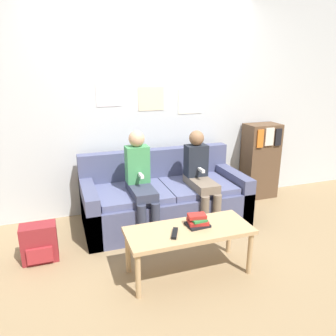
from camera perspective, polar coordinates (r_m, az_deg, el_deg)
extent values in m
plane|color=#937A56|center=(3.45, 2.21, -12.84)|extent=(10.00, 10.00, 0.00)
cube|color=silver|center=(4.00, -3.09, 11.10)|extent=(8.00, 0.06, 2.60)
cube|color=silver|center=(3.84, -10.36, 12.49)|extent=(0.27, 0.00, 0.27)
cube|color=beige|center=(3.96, -2.97, 11.93)|extent=(0.31, 0.00, 0.28)
cube|color=white|center=(4.13, 3.88, 11.47)|extent=(0.32, 0.00, 0.30)
cube|color=#4C5175|center=(3.78, -0.50, -6.75)|extent=(1.82, 0.84, 0.38)
cube|color=#4C5175|center=(3.95, -2.12, 0.44)|extent=(1.82, 0.14, 0.41)
cube|color=#4C5175|center=(3.59, -13.46, -7.18)|extent=(0.14, 0.84, 0.54)
cube|color=#4C5175|center=(4.07, 10.84, -4.03)|extent=(0.14, 0.84, 0.54)
cube|color=slate|center=(3.56, -6.16, -4.43)|extent=(0.75, 0.68, 0.07)
cube|color=slate|center=(3.79, 5.14, -3.04)|extent=(0.75, 0.68, 0.07)
cube|color=tan|center=(2.81, 3.70, -10.84)|extent=(1.07, 0.44, 0.04)
cylinder|color=tan|center=(2.65, -5.24, -18.26)|extent=(0.04, 0.04, 0.39)
cylinder|color=tan|center=(2.99, 14.07, -14.21)|extent=(0.04, 0.04, 0.39)
cylinder|color=tan|center=(2.94, -7.00, -14.32)|extent=(0.04, 0.04, 0.39)
cylinder|color=tan|center=(3.25, 10.59, -11.20)|extent=(0.04, 0.04, 0.39)
cylinder|color=#33384C|center=(3.28, -4.55, -10.07)|extent=(0.09, 0.09, 0.45)
cylinder|color=#33384C|center=(3.31, -2.17, -9.73)|extent=(0.09, 0.09, 0.45)
cube|color=#33384C|center=(3.42, -4.65, -3.91)|extent=(0.23, 0.52, 0.09)
cube|color=#429356|center=(3.48, -5.37, 0.64)|extent=(0.24, 0.16, 0.39)
sphere|color=tan|center=(3.41, -5.50, 5.09)|extent=(0.17, 0.17, 0.17)
cube|color=white|center=(3.36, -4.72, -1.33)|extent=(0.03, 0.12, 0.03)
cylinder|color=#756656|center=(3.49, 6.39, -8.37)|extent=(0.09, 0.09, 0.45)
cylinder|color=#756656|center=(3.54, 8.46, -8.01)|extent=(0.09, 0.09, 0.45)
cube|color=#756656|center=(3.63, 5.75, -2.65)|extent=(0.23, 0.52, 0.09)
cube|color=#1E232D|center=(3.69, 4.89, 1.33)|extent=(0.24, 0.16, 0.35)
sphere|color=#8C6647|center=(3.63, 5.00, 5.22)|extent=(0.17, 0.17, 0.17)
cube|color=white|center=(3.58, 5.83, -0.38)|extent=(0.03, 0.12, 0.03)
cube|color=black|center=(2.71, 1.18, -11.29)|extent=(0.11, 0.17, 0.02)
cube|color=black|center=(2.85, 5.16, -9.80)|extent=(0.20, 0.16, 0.02)
cube|color=red|center=(2.85, 5.18, -9.24)|extent=(0.19, 0.17, 0.03)
cube|color=#2D8442|center=(2.83, 5.28, -8.87)|extent=(0.13, 0.12, 0.02)
cube|color=red|center=(2.82, 5.06, -8.34)|extent=(0.16, 0.12, 0.03)
cube|color=brown|center=(4.60, 15.71, 1.19)|extent=(0.45, 0.30, 1.01)
cube|color=orange|center=(4.32, 15.77, 4.93)|extent=(0.09, 0.02, 0.23)
cube|color=silver|center=(4.40, 17.25, 5.21)|extent=(0.12, 0.02, 0.23)
cube|color=black|center=(4.48, 18.65, 5.11)|extent=(0.09, 0.02, 0.22)
cube|color=maroon|center=(3.30, -21.49, -12.01)|extent=(0.32, 0.18, 0.36)
cube|color=#A52A30|center=(3.24, -21.40, -14.00)|extent=(0.22, 0.03, 0.14)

